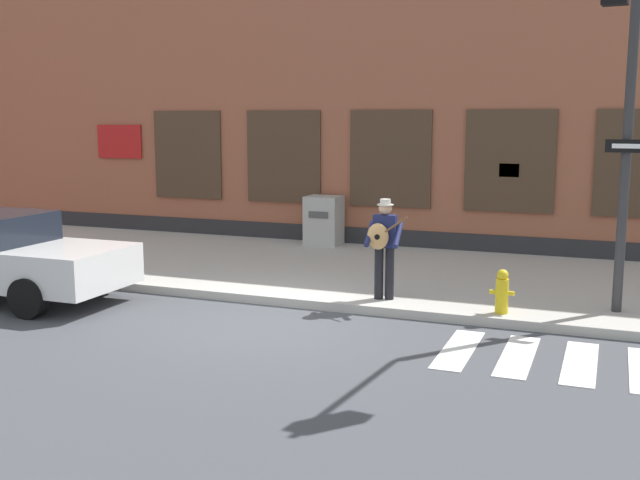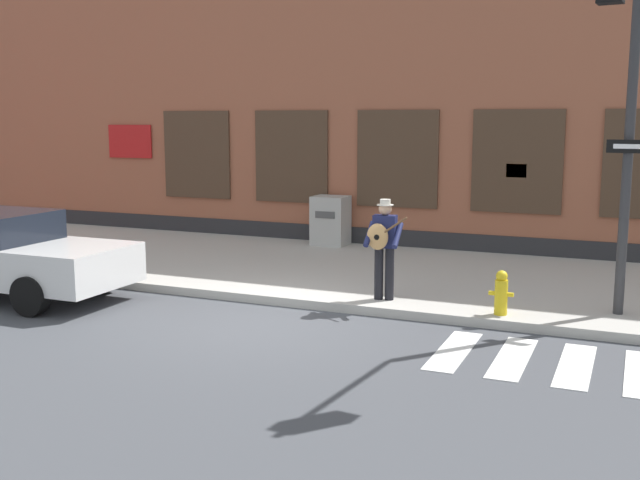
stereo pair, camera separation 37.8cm
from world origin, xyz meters
TOP-DOWN VIEW (x-y plane):
  - ground_plane at (0.00, 0.00)m, footprint 160.00×160.00m
  - sidewalk at (0.00, 4.09)m, footprint 28.00×5.84m
  - building_backdrop at (-0.00, 9.01)m, footprint 28.00×4.06m
  - red_car at (-5.05, -0.11)m, footprint 4.61×2.01m
  - busker at (1.43, 1.72)m, footprint 0.73×0.56m
  - traffic_light at (4.99, 1.28)m, footprint 0.72×2.79m
  - utility_box at (-1.52, 6.56)m, footprint 0.82×0.72m
  - fire_hydrant at (3.42, 1.52)m, footprint 0.38×0.20m

SIDE VIEW (x-z plane):
  - ground_plane at x=0.00m, z-range 0.00..0.00m
  - sidewalk at x=0.00m, z-range 0.00..0.15m
  - fire_hydrant at x=3.42m, z-range 0.15..0.85m
  - utility_box at x=-1.52m, z-range 0.15..1.33m
  - red_car at x=-5.05m, z-range 0.01..1.54m
  - busker at x=1.43m, z-range 0.27..1.97m
  - traffic_light at x=4.99m, z-range 1.14..6.38m
  - building_backdrop at x=0.00m, z-range -0.01..8.52m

